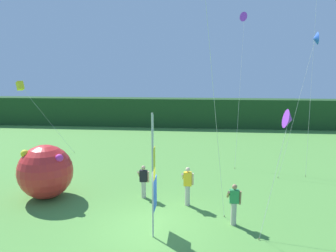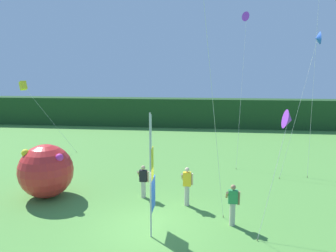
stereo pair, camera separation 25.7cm
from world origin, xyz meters
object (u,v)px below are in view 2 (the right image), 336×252
(person_near_banner, at_px, (143,181))
(kite_purple_delta_4, at_px, (246,18))
(kite_yellow_box_0, at_px, (23,86))
(kite_blue_delta_2, at_px, (318,39))
(banner_flag, at_px, (152,177))
(person_mid_field, at_px, (187,185))
(inflatable_balloon, at_px, (46,171))
(person_far_left, at_px, (233,204))
(kite_purple_delta_5, at_px, (288,120))

(person_near_banner, relative_size, kite_purple_delta_4, 0.16)
(kite_yellow_box_0, xyz_separation_m, kite_blue_delta_2, (19.92, -1.71, 2.96))
(person_near_banner, distance_m, kite_blue_delta_2, 13.31)
(banner_flag, bearing_deg, person_mid_field, 66.72)
(inflatable_balloon, distance_m, kite_yellow_box_0, 10.76)
(person_near_banner, distance_m, person_far_left, 4.68)
(kite_blue_delta_2, height_order, kite_purple_delta_5, kite_blue_delta_2)
(person_near_banner, relative_size, kite_blue_delta_2, 0.19)
(person_far_left, bearing_deg, kite_purple_delta_5, 18.19)
(person_far_left, bearing_deg, kite_yellow_box_0, 144.78)
(person_far_left, height_order, kite_blue_delta_2, kite_blue_delta_2)
(kite_blue_delta_2, xyz_separation_m, kite_purple_delta_5, (-3.38, -7.83, -3.77))
(kite_purple_delta_4, height_order, kite_purple_delta_5, kite_purple_delta_4)
(inflatable_balloon, height_order, kite_blue_delta_2, kite_blue_delta_2)
(kite_blue_delta_2, bearing_deg, kite_purple_delta_5, -113.32)
(banner_flag, height_order, kite_purple_delta_5, banner_flag)
(banner_flag, relative_size, person_mid_field, 2.58)
(person_mid_field, height_order, kite_purple_delta_4, kite_purple_delta_4)
(person_mid_field, distance_m, person_far_left, 2.54)
(inflatable_balloon, xyz_separation_m, kite_purple_delta_4, (10.24, 9.36, 8.35))
(kite_yellow_box_0, bearing_deg, kite_purple_delta_4, 3.82)
(inflatable_balloon, distance_m, kite_purple_delta_4, 16.20)
(person_far_left, relative_size, kite_purple_delta_4, 0.17)
(kite_blue_delta_2, bearing_deg, kite_purple_delta_4, 144.38)
(person_near_banner, xyz_separation_m, kite_purple_delta_5, (6.09, -1.70, 3.31))
(person_far_left, height_order, kite_yellow_box_0, kite_yellow_box_0)
(kite_purple_delta_5, bearing_deg, kite_purple_delta_4, 92.71)
(kite_blue_delta_2, bearing_deg, banner_flag, -131.82)
(person_mid_field, distance_m, inflatable_balloon, 6.80)
(person_far_left, bearing_deg, banner_flag, -162.41)
(kite_yellow_box_0, bearing_deg, person_near_banner, -36.85)
(person_near_banner, xyz_separation_m, inflatable_balloon, (-4.66, -0.45, 0.45))
(banner_flag, relative_size, person_far_left, 2.74)
(person_near_banner, relative_size, person_far_left, 0.95)
(kite_yellow_box_0, bearing_deg, person_mid_field, -34.09)
(person_near_banner, bearing_deg, kite_purple_delta_5, -15.64)
(banner_flag, bearing_deg, kite_yellow_box_0, 135.67)
(kite_yellow_box_0, height_order, kite_purple_delta_5, kite_yellow_box_0)
(banner_flag, xyz_separation_m, person_mid_field, (1.14, 2.66, -1.25))
(banner_flag, xyz_separation_m, inflatable_balloon, (-5.65, 2.89, -0.91))
(banner_flag, relative_size, kite_purple_delta_4, 0.46)
(inflatable_balloon, relative_size, kite_yellow_box_0, 0.48)
(person_near_banner, bearing_deg, person_mid_field, -17.81)
(person_near_banner, height_order, inflatable_balloon, inflatable_balloon)
(kite_yellow_box_0, height_order, kite_purple_delta_4, kite_purple_delta_4)
(person_near_banner, distance_m, kite_purple_delta_4, 13.71)
(banner_flag, distance_m, person_near_banner, 3.74)
(person_near_banner, height_order, kite_blue_delta_2, kite_blue_delta_2)
(person_mid_field, bearing_deg, kite_yellow_box_0, 145.91)
(person_far_left, bearing_deg, inflatable_balloon, 167.46)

